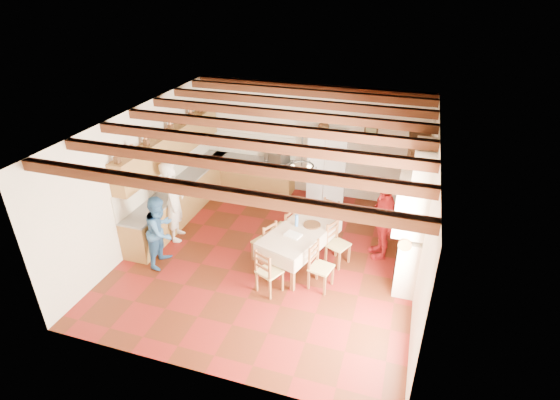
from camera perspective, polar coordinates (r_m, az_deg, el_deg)
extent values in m
cube|color=#4E1E0E|center=(9.58, -1.12, -7.38)|extent=(6.00, 6.50, 0.02)
cube|color=silver|center=(8.19, -1.32, 10.04)|extent=(6.00, 6.50, 0.02)
cube|color=beige|center=(11.65, 3.99, 7.75)|extent=(6.00, 0.02, 3.00)
cube|color=beige|center=(6.31, -11.01, -12.57)|extent=(6.00, 0.02, 3.00)
cube|color=beige|center=(10.07, -17.67, 3.03)|extent=(0.02, 6.50, 3.00)
cube|color=beige|center=(8.42, 18.58, -2.28)|extent=(0.02, 6.50, 3.00)
cube|color=brown|center=(11.16, -12.63, 0.10)|extent=(0.60, 4.30, 0.86)
cube|color=brown|center=(12.22, -3.61, 3.34)|extent=(2.30, 0.60, 0.86)
cube|color=slate|center=(10.96, -12.87, 2.18)|extent=(0.62, 4.30, 0.04)
cube|color=slate|center=(12.04, -3.67, 5.28)|extent=(2.34, 0.62, 0.04)
cube|color=beige|center=(10.97, -14.35, 3.86)|extent=(0.03, 4.30, 0.60)
cube|color=beige|center=(12.17, -3.23, 7.17)|extent=(2.30, 0.03, 0.60)
cube|color=brown|center=(10.64, -14.02, 6.95)|extent=(0.35, 4.20, 0.70)
cube|color=#322715|center=(11.26, 11.76, 8.39)|extent=(0.34, 0.03, 0.42)
cube|color=white|center=(11.46, 6.19, 4.41)|extent=(1.05, 0.90, 1.93)
cube|color=beige|center=(8.94, 2.62, -4.11)|extent=(1.46, 2.06, 0.05)
cube|color=brown|center=(8.79, -2.52, -7.92)|extent=(0.09, 0.09, 0.77)
cube|color=brown|center=(8.44, 1.68, -9.70)|extent=(0.09, 0.09, 0.77)
cube|color=brown|center=(9.93, 3.31, -3.29)|extent=(0.09, 0.09, 0.77)
cube|color=brown|center=(9.61, 7.19, -4.66)|extent=(0.09, 0.09, 0.77)
torus|color=black|center=(8.25, 2.84, 4.50)|extent=(0.47, 0.47, 0.03)
imported|color=beige|center=(10.00, -13.72, -0.14)|extent=(0.65, 0.80, 1.90)
imported|color=#2D5B90|center=(9.29, -15.31, -3.92)|extent=(0.61, 0.77, 1.56)
imported|color=#B21C1F|center=(9.39, 13.31, -2.45)|extent=(0.79, 1.14, 1.79)
imported|color=silver|center=(11.74, -0.43, 5.72)|extent=(0.70, 0.57, 0.33)
imported|color=#3D2011|center=(11.09, 5.74, 9.76)|extent=(0.29, 0.29, 0.29)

